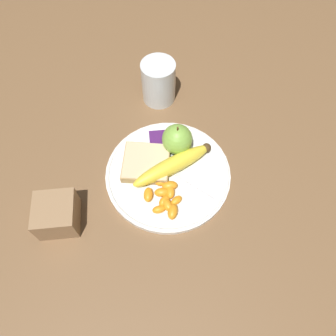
{
  "coord_description": "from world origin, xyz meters",
  "views": [
    {
      "loc": [
        -0.03,
        -0.35,
        0.64
      ],
      "look_at": [
        0.0,
        0.0,
        0.03
      ],
      "focal_mm": 35.0,
      "sensor_mm": 36.0,
      "label": 1
    }
  ],
  "objects": [
    {
      "name": "condiment_caddy",
      "position": [
        -0.23,
        -0.08,
        0.03
      ],
      "size": [
        0.08,
        0.08,
        0.07
      ],
      "color": "#93704C",
      "rests_on": "ground_plane"
    },
    {
      "name": "orange_segment_9",
      "position": [
        -0.03,
        -0.09,
        0.02
      ],
      "size": [
        0.03,
        0.02,
        0.02
      ],
      "color": "orange",
      "rests_on": "plate"
    },
    {
      "name": "ground_plane",
      "position": [
        0.0,
        0.0,
        0.0
      ],
      "size": [
        3.0,
        3.0,
        0.0
      ],
      "primitive_type": "plane",
      "color": "brown"
    },
    {
      "name": "plate",
      "position": [
        0.0,
        0.0,
        0.01
      ],
      "size": [
        0.27,
        0.27,
        0.01
      ],
      "color": "white",
      "rests_on": "ground_plane"
    },
    {
      "name": "orange_segment_8",
      "position": [
        -0.02,
        -0.03,
        0.02
      ],
      "size": [
        0.03,
        0.02,
        0.02
      ],
      "color": "orange",
      "rests_on": "plate"
    },
    {
      "name": "orange_segment_3",
      "position": [
        0.01,
        -0.07,
        0.02
      ],
      "size": [
        0.03,
        0.03,
        0.01
      ],
      "color": "orange",
      "rests_on": "plate"
    },
    {
      "name": "fork",
      "position": [
        0.01,
        0.01,
        0.01
      ],
      "size": [
        0.16,
        0.14,
        0.0
      ],
      "rotation": [
        0.0,
        0.0,
        8.71
      ],
      "color": "silver",
      "rests_on": "plate"
    },
    {
      "name": "orange_segment_1",
      "position": [
        -0.0,
        -0.04,
        0.02
      ],
      "size": [
        0.03,
        0.02,
        0.02
      ],
      "color": "orange",
      "rests_on": "plate"
    },
    {
      "name": "orange_segment_4",
      "position": [
        -0.05,
        -0.05,
        0.02
      ],
      "size": [
        0.02,
        0.03,
        0.02
      ],
      "color": "orange",
      "rests_on": "plate"
    },
    {
      "name": "orange_segment_2",
      "position": [
        -0.02,
        -0.05,
        0.02
      ],
      "size": [
        0.03,
        0.02,
        0.02
      ],
      "color": "orange",
      "rests_on": "plate"
    },
    {
      "name": "banana",
      "position": [
        0.01,
        0.01,
        0.03
      ],
      "size": [
        0.19,
        0.11,
        0.04
      ],
      "color": "yellow",
      "rests_on": "plate"
    },
    {
      "name": "bread_slice",
      "position": [
        -0.05,
        0.02,
        0.02
      ],
      "size": [
        0.11,
        0.11,
        0.02
      ],
      "color": "#AB8751",
      "rests_on": "plate"
    },
    {
      "name": "juice_glass",
      "position": [
        0.0,
        0.23,
        0.05
      ],
      "size": [
        0.08,
        0.08,
        0.11
      ],
      "color": "silver",
      "rests_on": "ground_plane"
    },
    {
      "name": "orange_segment_5",
      "position": [
        -0.01,
        -0.07,
        0.02
      ],
      "size": [
        0.03,
        0.03,
        0.02
      ],
      "color": "orange",
      "rests_on": "plate"
    },
    {
      "name": "orange_segment_6",
      "position": [
        -0.01,
        -0.08,
        0.02
      ],
      "size": [
        0.03,
        0.04,
        0.02
      ],
      "color": "orange",
      "rests_on": "plate"
    },
    {
      "name": "orange_segment_7",
      "position": [
        -0.0,
        -0.05,
        0.02
      ],
      "size": [
        0.02,
        0.03,
        0.02
      ],
      "color": "orange",
      "rests_on": "plate"
    },
    {
      "name": "orange_segment_0",
      "position": [
        0.0,
        -0.1,
        0.02
      ],
      "size": [
        0.03,
        0.04,
        0.02
      ],
      "color": "orange",
      "rests_on": "plate"
    },
    {
      "name": "jam_packet",
      "position": [
        -0.01,
        0.08,
        0.02
      ],
      "size": [
        0.05,
        0.04,
        0.02
      ],
      "color": "white",
      "rests_on": "plate"
    },
    {
      "name": "apple",
      "position": [
        0.03,
        0.06,
        0.05
      ],
      "size": [
        0.07,
        0.07,
        0.08
      ],
      "color": "#84BC47",
      "rests_on": "plate"
    }
  ]
}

